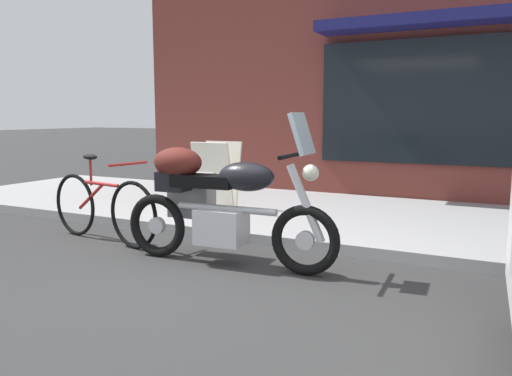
% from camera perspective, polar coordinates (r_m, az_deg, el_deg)
% --- Properties ---
extents(ground_plane, '(80.00, 80.00, 0.00)m').
position_cam_1_polar(ground_plane, '(4.18, -5.24, -10.95)').
color(ground_plane, '#333333').
extents(touring_motorcycle, '(2.11, 0.62, 1.38)m').
position_cam_1_polar(touring_motorcycle, '(4.73, -4.58, -1.25)').
color(touring_motorcycle, black).
rests_on(touring_motorcycle, ground_plane).
extents(parked_bicycle, '(1.69, 0.49, 0.94)m').
position_cam_1_polar(parked_bicycle, '(5.79, -16.64, -2.00)').
color(parked_bicycle, black).
rests_on(parked_bicycle, ground_plane).
extents(sandwich_board_sign, '(0.55, 0.41, 0.89)m').
position_cam_1_polar(sandwich_board_sign, '(6.84, -4.36, 1.40)').
color(sandwich_board_sign, silver).
rests_on(sandwich_board_sign, sidewalk_curb).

